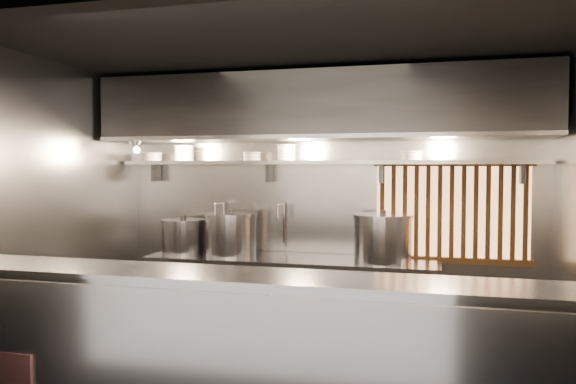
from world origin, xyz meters
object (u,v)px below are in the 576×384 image
at_px(pendant_bulb, 311,154).
at_px(stock_pot_left, 230,234).
at_px(heat_lamp, 135,145).
at_px(stock_pot_right, 383,238).
at_px(stock_pot_mid, 183,236).

xyz_separation_m(pendant_bulb, stock_pot_left, (-0.86, -0.05, -0.84)).
distance_m(pendant_bulb, stock_pot_left, 1.20).
relative_size(heat_lamp, stock_pot_left, 0.59).
distance_m(stock_pot_left, stock_pot_right, 1.60).
relative_size(pendant_bulb, stock_pot_left, 0.32).
relative_size(heat_lamp, pendant_bulb, 1.87).
bearing_deg(pendant_bulb, heat_lamp, -169.00).
relative_size(heat_lamp, stock_pot_mid, 0.69).
distance_m(heat_lamp, stock_pot_right, 2.72).
distance_m(stock_pot_mid, stock_pot_right, 2.14).
height_order(stock_pot_left, stock_pot_right, stock_pot_right).
xyz_separation_m(heat_lamp, stock_pot_right, (2.54, 0.25, -0.93)).
relative_size(heat_lamp, stock_pot_right, 0.46).
relative_size(pendant_bulb, stock_pot_mid, 0.37).
relative_size(stock_pot_mid, stock_pot_right, 0.66).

